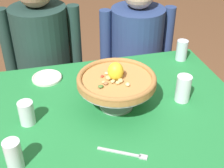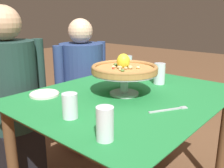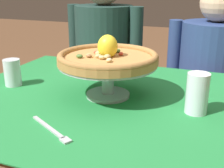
{
  "view_description": "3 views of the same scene",
  "coord_description": "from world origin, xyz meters",
  "views": [
    {
      "loc": [
        -0.33,
        -1.15,
        1.66
      ],
      "look_at": [
        -0.03,
        0.06,
        0.84
      ],
      "focal_mm": 49.4,
      "sensor_mm": 36.0,
      "label": 1
    },
    {
      "loc": [
        -1.1,
        -0.82,
        1.19
      ],
      "look_at": [
        -0.05,
        0.08,
        0.8
      ],
      "focal_mm": 39.95,
      "sensor_mm": 36.0,
      "label": 2
    },
    {
      "loc": [
        0.37,
        -0.96,
        1.16
      ],
      "look_at": [
        0.0,
        0.01,
        0.8
      ],
      "focal_mm": 46.97,
      "sensor_mm": 36.0,
      "label": 3
    }
  ],
  "objects": [
    {
      "name": "dining_table",
      "position": [
        0.0,
        0.0,
        0.64
      ],
      "size": [
        1.21,
        0.98,
        0.74
      ],
      "color": "brown",
      "rests_on": "ground"
    },
    {
      "name": "diner_right",
      "position": [
        0.33,
        0.75,
        0.57
      ],
      "size": [
        0.53,
        0.41,
        1.16
      ],
      "color": "maroon",
      "rests_on": "ground"
    },
    {
      "name": "water_glass_front_left",
      "position": [
        -0.49,
        -0.27,
        0.8
      ],
      "size": [
        0.07,
        0.07,
        0.13
      ],
      "color": "white",
      "rests_on": "dining_table"
    },
    {
      "name": "water_glass_side_right",
      "position": [
        0.31,
        -0.02,
        0.81
      ],
      "size": [
        0.07,
        0.07,
        0.14
      ],
      "color": "white",
      "rests_on": "dining_table"
    },
    {
      "name": "side_plate",
      "position": [
        -0.33,
        0.34,
        0.75
      ],
      "size": [
        0.17,
        0.17,
        0.02
      ],
      "color": "silver",
      "rests_on": "dining_table"
    },
    {
      "name": "dinner_fork",
      "position": [
        -0.07,
        -0.31,
        0.75
      ],
      "size": [
        0.19,
        0.12,
        0.01
      ],
      "color": "#B7B7C1",
      "rests_on": "dining_table"
    },
    {
      "name": "diner_left",
      "position": [
        -0.33,
        0.73,
        0.61
      ],
      "size": [
        0.51,
        0.39,
        1.25
      ],
      "color": "black",
      "rests_on": "ground"
    },
    {
      "name": "pizza",
      "position": [
        -0.02,
        0.01,
        0.9
      ],
      "size": [
        0.37,
        0.37,
        0.1
      ],
      "color": "#BC8447",
      "rests_on": "pizza_stand"
    },
    {
      "name": "pizza_stand",
      "position": [
        -0.02,
        0.01,
        0.84
      ],
      "size": [
        0.37,
        0.37,
        0.13
      ],
      "color": "#B7B7C1",
      "rests_on": "dining_table"
    },
    {
      "name": "water_glass_side_left",
      "position": [
        -0.44,
        -0.01,
        0.79
      ],
      "size": [
        0.07,
        0.07,
        0.11
      ],
      "color": "white",
      "rests_on": "dining_table"
    },
    {
      "name": "water_glass_back_right",
      "position": [
        0.49,
        0.37,
        0.8
      ],
      "size": [
        0.07,
        0.07,
        0.12
      ],
      "color": "silver",
      "rests_on": "dining_table"
    }
  ]
}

